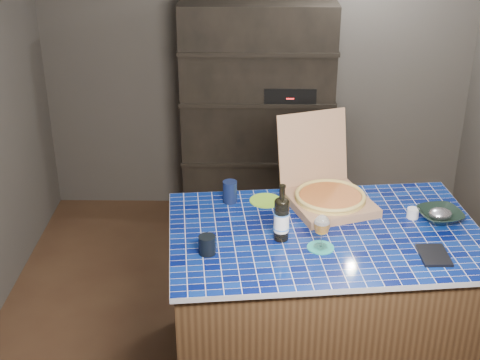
{
  "coord_description": "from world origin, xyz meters",
  "views": [
    {
      "loc": [
        -0.08,
        -3.55,
        2.77
      ],
      "look_at": [
        -0.12,
        0.0,
        1.05
      ],
      "focal_mm": 50.0,
      "sensor_mm": 36.0,
      "label": 1
    }
  ],
  "objects_px": {
    "pizza_box": "(328,194)",
    "mead_bottle": "(281,218)",
    "wine_glass": "(322,226)",
    "bowl": "(440,215)",
    "dvd_case": "(434,255)",
    "kitchen_island": "(321,302)"
  },
  "relations": [
    {
      "from": "mead_bottle",
      "to": "dvd_case",
      "type": "xyz_separation_m",
      "value": [
        0.77,
        -0.17,
        -0.12
      ]
    },
    {
      "from": "pizza_box",
      "to": "bowl",
      "type": "bearing_deg",
      "value": -36.3
    },
    {
      "from": "pizza_box",
      "to": "wine_glass",
      "type": "bearing_deg",
      "value": -119.87
    },
    {
      "from": "kitchen_island",
      "to": "pizza_box",
      "type": "relative_size",
      "value": 2.75
    },
    {
      "from": "pizza_box",
      "to": "bowl",
      "type": "xyz_separation_m",
      "value": [
        0.61,
        -0.18,
        -0.04
      ]
    },
    {
      "from": "wine_glass",
      "to": "dvd_case",
      "type": "distance_m",
      "value": 0.59
    },
    {
      "from": "bowl",
      "to": "kitchen_island",
      "type": "bearing_deg",
      "value": -168.28
    },
    {
      "from": "kitchen_island",
      "to": "wine_glass",
      "type": "bearing_deg",
      "value": -111.34
    },
    {
      "from": "wine_glass",
      "to": "dvd_case",
      "type": "xyz_separation_m",
      "value": [
        0.57,
        -0.08,
        -0.13
      ]
    },
    {
      "from": "wine_glass",
      "to": "dvd_case",
      "type": "relative_size",
      "value": 0.93
    },
    {
      "from": "pizza_box",
      "to": "mead_bottle",
      "type": "bearing_deg",
      "value": -145.79
    },
    {
      "from": "wine_glass",
      "to": "bowl",
      "type": "xyz_separation_m",
      "value": [
        0.7,
        0.31,
        -0.1
      ]
    },
    {
      "from": "kitchen_island",
      "to": "dvd_case",
      "type": "distance_m",
      "value": 0.75
    },
    {
      "from": "kitchen_island",
      "to": "mead_bottle",
      "type": "distance_m",
      "value": 0.65
    },
    {
      "from": "kitchen_island",
      "to": "pizza_box",
      "type": "height_order",
      "value": "pizza_box"
    },
    {
      "from": "mead_bottle",
      "to": "dvd_case",
      "type": "bearing_deg",
      "value": -12.13
    },
    {
      "from": "mead_bottle",
      "to": "bowl",
      "type": "distance_m",
      "value": 0.93
    },
    {
      "from": "pizza_box",
      "to": "kitchen_island",
      "type": "bearing_deg",
      "value": -117.04
    },
    {
      "from": "pizza_box",
      "to": "wine_glass",
      "type": "height_order",
      "value": "pizza_box"
    },
    {
      "from": "dvd_case",
      "to": "bowl",
      "type": "xyz_separation_m",
      "value": [
        0.13,
        0.38,
        0.02
      ]
    },
    {
      "from": "pizza_box",
      "to": "mead_bottle",
      "type": "xyz_separation_m",
      "value": [
        -0.29,
        -0.4,
        0.06
      ]
    },
    {
      "from": "pizza_box",
      "to": "bowl",
      "type": "relative_size",
      "value": 2.73
    }
  ]
}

